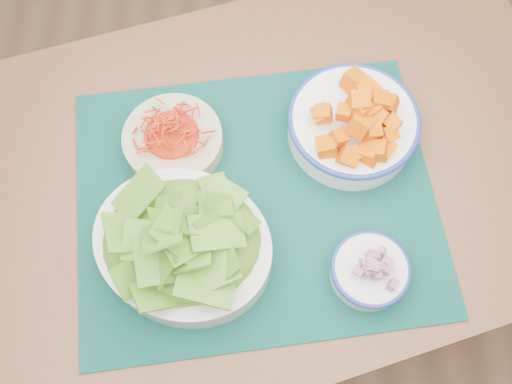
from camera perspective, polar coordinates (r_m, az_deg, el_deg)
ground at (r=1.69m, az=-10.65°, el=-16.22°), size 4.00×4.00×0.00m
table at (r=1.10m, az=1.90°, el=0.26°), size 1.29×1.05×0.75m
placemat at (r=0.97m, az=-0.00°, el=-0.73°), size 0.67×0.57×0.00m
carrot_bowl at (r=1.00m, az=-8.36°, el=5.39°), size 0.20×0.20×0.07m
squash_bowl at (r=0.99m, az=9.80°, el=7.22°), size 0.29×0.29×0.12m
lettuce_bowl at (r=0.89m, az=-7.46°, el=-4.75°), size 0.36×0.34×0.14m
onion_bowl at (r=0.92m, az=11.34°, el=-7.65°), size 0.15×0.15×0.06m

